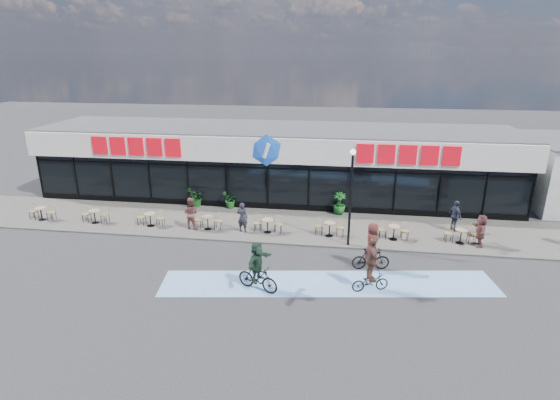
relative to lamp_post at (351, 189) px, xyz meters
name	(u,v)px	position (x,y,z in m)	size (l,w,h in m)	color
ground	(243,261)	(-4.85, -2.30, -3.01)	(120.00, 120.00, 0.00)	#28282B
sidewalk	(261,224)	(-4.85, 2.20, -2.96)	(44.00, 5.00, 0.10)	#5C5751
bike_lane	(328,283)	(-0.85, -3.80, -3.00)	(14.00, 2.20, 0.01)	#709ED5
building	(275,162)	(-4.85, 7.63, -0.67)	(30.60, 6.57, 4.75)	black
lamp_post	(351,189)	(0.00, 0.00, 0.00)	(0.28, 0.28, 4.86)	black
bistro_set_0	(42,212)	(-17.35, 1.09, -2.45)	(1.54, 0.62, 0.90)	tan
bistro_set_1	(95,215)	(-14.07, 1.09, -2.45)	(1.54, 0.62, 0.90)	tan
bistro_set_2	(151,218)	(-10.80, 1.09, -2.45)	(1.54, 0.62, 0.90)	tan
bistro_set_3	(208,221)	(-7.52, 1.09, -2.45)	(1.54, 0.62, 0.90)	tan
bistro_set_4	(268,224)	(-4.24, 1.09, -2.45)	(1.54, 0.62, 0.90)	tan
bistro_set_5	(330,227)	(-0.97, 1.09, -2.45)	(1.54, 0.62, 0.90)	tan
bistro_set_6	(394,230)	(2.31, 1.09, -2.45)	(1.54, 0.62, 0.90)	tan
bistro_set_7	(460,234)	(5.59, 1.09, -2.45)	(1.54, 0.62, 0.90)	tan
potted_plant_left	(196,198)	(-9.31, 4.41, -2.32)	(1.06, 0.92, 1.18)	#144816
potted_plant_mid	(230,200)	(-7.15, 4.44, -2.40)	(0.92, 0.80, 1.03)	#19591E
potted_plant_right	(339,203)	(-0.51, 4.37, -2.25)	(0.74, 0.74, 1.32)	#16501A
patron_left	(242,217)	(-5.57, 0.91, -2.09)	(0.60, 0.39, 1.64)	black
patron_right	(191,213)	(-8.44, 0.99, -2.03)	(0.86, 0.67, 1.76)	brown
pedestrian_a	(481,231)	(6.41, 0.78, -2.09)	(1.53, 0.49, 1.65)	brown
pedestrian_b	(455,216)	(5.65, 2.64, -2.06)	(0.99, 0.41, 1.70)	#272E3C
cyclist_a	(371,269)	(0.85, -4.15, -2.03)	(1.62, 1.18, 2.32)	black
cyclist_b	(371,250)	(0.97, -2.26, -2.08)	(1.74, 0.94, 2.21)	black
cyclist_c	(257,269)	(-3.68, -4.74, -2.05)	(1.92, 1.63, 2.13)	black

